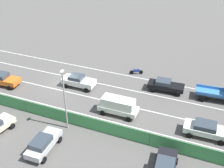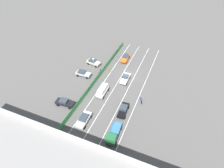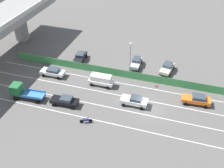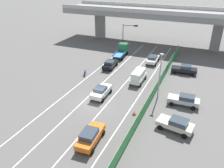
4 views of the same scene
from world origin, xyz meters
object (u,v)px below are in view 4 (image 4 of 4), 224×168
Objects in this scene: car_taxi_orange at (90,136)px; parked_wagon_silver at (184,100)px; traffic_light at (128,31)px; car_sedan_black at (110,64)px; street_lamp at (160,72)px; traffic_cone at (134,113)px; car_van_white at (138,76)px; car_sedan_white at (153,59)px; parked_sedan_dark at (185,69)px; motorcycle at (85,73)px; flatbed_truck_blue at (122,50)px; car_hatchback_white at (101,91)px; parked_sedan_cream at (176,124)px.

parked_wagon_silver is (8.36, 12.12, -0.03)m from car_taxi_orange.
car_sedan_black is at bearing -83.11° from traffic_light.
street_lamp is at bearing 70.14° from car_taxi_orange.
car_taxi_orange is 36.78m from traffic_light.
parked_wagon_silver reaches higher than traffic_cone.
car_sedan_black is at bearing 144.70° from street_lamp.
car_van_white is 0.84× the size of traffic_light.
traffic_light reaches higher than car_sedan_white.
street_lamp is at bearing 71.66° from traffic_cone.
parked_sedan_dark is at bearing 75.80° from traffic_cone.
parked_wagon_silver reaches higher than motorcycle.
car_van_white is 6.74m from street_lamp.
car_van_white is 21.06m from traffic_light.
car_sedan_white is at bearing 107.16° from street_lamp.
street_lamp reaches higher than car_van_white.
car_van_white is 2.49× the size of motorcycle.
parked_sedan_dark is at bearing 77.91° from street_lamp.
traffic_light is at bearing 87.06° from motorcycle.
traffic_light reaches higher than flatbed_truck_blue.
flatbed_truck_blue is at bearing 115.10° from traffic_cone.
motorcycle is 3.07× the size of traffic_cone.
flatbed_truck_blue is 0.81× the size of street_lamp.
traffic_cone is (-4.19, -16.58, -0.61)m from parked_sedan_dark.
car_hatchback_white reaches higher than motorcycle.
traffic_light is at bearing 142.13° from parked_sedan_dark.
car_van_white is 9.99m from traffic_cone.
street_lamp reaches higher than motorcycle.
car_van_white is at bearing -90.37° from car_sedan_white.
parked_sedan_dark reaches higher than car_sedan_white.
car_hatchback_white is 2.42× the size of motorcycle.
street_lamp is 11.91× the size of traffic_cone.
car_taxi_orange is 16.68m from car_van_white.
car_van_white is 13.67m from flatbed_truck_blue.
traffic_light is 0.76× the size of street_lamp.
flatbed_truck_blue reaches higher than car_van_white.
car_hatchback_white reaches higher than car_sedan_white.
car_sedan_black is (-6.99, -5.86, -0.04)m from car_sedan_white.
parked_sedan_dark is (-1.46, 11.50, -0.02)m from parked_wagon_silver.
traffic_light is at bearing 133.52° from car_sedan_white.
car_sedan_white reaches higher than traffic_cone.
car_taxi_orange is at bearing -76.50° from traffic_light.
parked_wagon_silver is (8.17, -4.55, -0.29)m from car_van_white.
car_van_white reaches higher than traffic_cone.
car_taxi_orange reaches higher than parked_sedan_dark.
flatbed_truck_blue reaches higher than motorcycle.
parked_sedan_dark is (6.71, 6.95, -0.31)m from car_van_white.
motorcycle is (-9.58, 15.69, -0.47)m from car_taxi_orange.
parked_sedan_cream is 1.02× the size of parked_wagon_silver.
parked_wagon_silver is 0.62× the size of street_lamp.
car_taxi_orange is 0.88× the size of traffic_light.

